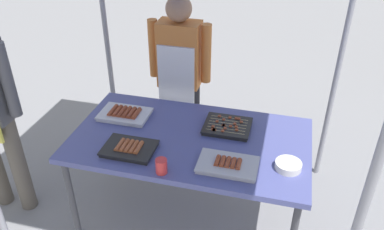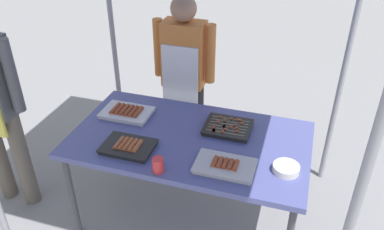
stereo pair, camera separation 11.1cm
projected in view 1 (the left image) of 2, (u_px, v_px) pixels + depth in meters
The scene contains 9 objects.
ground_plane at pixel (190, 216), 3.07m from camera, with size 18.00×18.00×0.00m, color slate.
stall_table at pixel (190, 144), 2.70m from camera, with size 1.60×0.90×0.75m.
tray_grilled_sausages at pixel (125, 114), 2.89m from camera, with size 0.36×0.24×0.05m.
tray_meat_skewers at pixel (227, 126), 2.76m from camera, with size 0.32×0.27×0.04m.
tray_pork_links at pixel (129, 148), 2.54m from camera, with size 0.33×0.24×0.05m.
tray_spring_rolls at pixel (228, 165), 2.40m from camera, with size 0.37×0.23×0.05m.
condiment_bowl at pixel (288, 166), 2.39m from camera, with size 0.16×0.16×0.05m, color silver.
drink_cup_near_edge at pixel (161, 166), 2.34m from camera, with size 0.07×0.07×0.10m, color red.
vendor_woman at pixel (180, 71), 3.26m from camera, with size 0.52×0.22×1.50m.
Camera 1 is at (0.56, -2.11, 2.29)m, focal length 36.97 mm.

